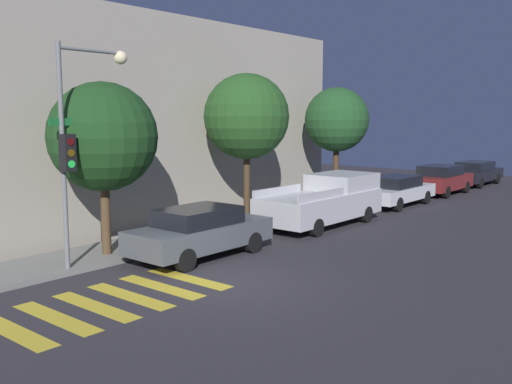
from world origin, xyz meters
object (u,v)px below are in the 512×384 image
at_px(tree_far_end, 337,120).
at_px(sedan_tail_of_row, 475,173).
at_px(tree_near_corner, 103,137).
at_px(pickup_truck, 325,200).
at_px(tree_midblock, 247,117).
at_px(sedan_near_corner, 200,231).
at_px(traffic_light_pole, 79,129).
at_px(sedan_far_end, 441,179).
at_px(sedan_middle, 396,190).

bearing_deg(tree_far_end, sedan_tail_of_row, -8.93).
bearing_deg(tree_near_corner, pickup_truck, -13.08).
relative_size(pickup_truck, tree_midblock, 0.99).
bearing_deg(sedan_near_corner, pickup_truck, -0.00).
bearing_deg(tree_midblock, tree_near_corner, 180.00).
distance_m(traffic_light_pole, sedan_far_end, 20.15).
bearing_deg(sedan_tail_of_row, tree_far_end, 171.07).
bearing_deg(pickup_truck, sedan_middle, 0.00).
xyz_separation_m(tree_near_corner, tree_far_end, (11.84, 0.00, 0.40)).
height_order(pickup_truck, sedan_middle, pickup_truck).
bearing_deg(sedan_middle, tree_midblock, 166.48).
bearing_deg(sedan_near_corner, sedan_far_end, 0.00).
relative_size(sedan_near_corner, sedan_far_end, 1.02).
bearing_deg(sedan_tail_of_row, tree_midblock, 173.98).
height_order(sedan_near_corner, tree_midblock, tree_midblock).
height_order(sedan_near_corner, sedan_far_end, sedan_far_end).
bearing_deg(traffic_light_pole, sedan_near_corner, -23.70).
relative_size(sedan_tail_of_row, tree_midblock, 0.86).
relative_size(sedan_far_end, tree_far_end, 0.82).
bearing_deg(sedan_far_end, tree_midblock, 171.63).
height_order(sedan_near_corner, sedan_tail_of_row, sedan_near_corner).
bearing_deg(sedan_near_corner, sedan_tail_of_row, 0.00).
relative_size(traffic_light_pole, pickup_truck, 1.07).
height_order(pickup_truck, sedan_far_end, pickup_truck).
height_order(traffic_light_pole, pickup_truck, traffic_light_pole).
height_order(traffic_light_pole, tree_near_corner, traffic_light_pole).
xyz_separation_m(pickup_truck, tree_far_end, (3.73, 1.89, 2.87)).
xyz_separation_m(pickup_truck, sedan_far_end, (10.66, 0.00, -0.13)).
height_order(sedan_tail_of_row, tree_midblock, tree_midblock).
height_order(traffic_light_pole, sedan_middle, traffic_light_pole).
bearing_deg(sedan_far_end, tree_far_end, 164.78).
distance_m(sedan_tail_of_row, tree_far_end, 12.53).
distance_m(sedan_near_corner, sedan_far_end, 17.01).
distance_m(sedan_middle, tree_far_end, 4.09).
distance_m(sedan_far_end, tree_near_corner, 19.05).
bearing_deg(tree_midblock, sedan_middle, -13.52).
bearing_deg(pickup_truck, tree_far_end, 26.83).
height_order(pickup_truck, sedan_tail_of_row, pickup_truck).
height_order(traffic_light_pole, sedan_tail_of_row, traffic_light_pole).
relative_size(tree_near_corner, tree_far_end, 0.94).
xyz_separation_m(sedan_far_end, tree_midblock, (-12.83, 1.89, 3.14)).
relative_size(sedan_middle, sedan_far_end, 1.06).
bearing_deg(tree_far_end, pickup_truck, -153.17).
relative_size(sedan_far_end, tree_near_corner, 0.87).
bearing_deg(sedan_far_end, sedan_tail_of_row, -0.00).
xyz_separation_m(sedan_far_end, tree_far_end, (-6.93, 1.89, 3.00)).
bearing_deg(sedan_middle, tree_far_end, 135.94).
bearing_deg(sedan_near_corner, traffic_light_pole, 156.30).
xyz_separation_m(traffic_light_pole, sedan_far_end, (19.91, -1.27, -2.86)).
distance_m(traffic_light_pole, tree_far_end, 12.99).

